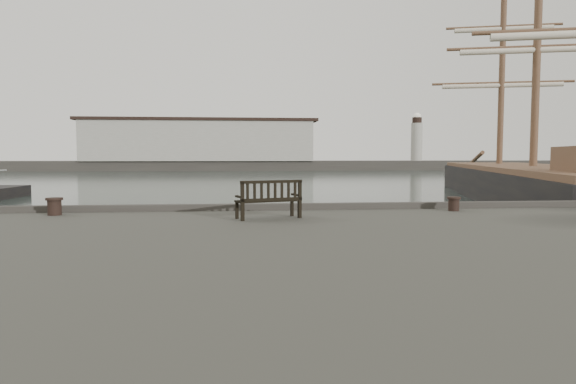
% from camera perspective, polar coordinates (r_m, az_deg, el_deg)
% --- Properties ---
extents(ground, '(400.00, 400.00, 0.00)m').
position_cam_1_polar(ground, '(15.20, -4.67, -7.82)').
color(ground, black).
rests_on(ground, ground).
extents(breakwater, '(140.00, 9.50, 12.20)m').
position_cam_1_polar(breakwater, '(106.97, -7.98, 4.68)').
color(breakwater, '#383530').
rests_on(breakwater, ground).
extents(bench, '(1.71, 1.02, 0.93)m').
position_cam_1_polar(bench, '(12.79, -2.16, -1.64)').
color(bench, black).
rests_on(bench, quay).
extents(bollard_left, '(0.55, 0.55, 0.46)m').
position_cam_1_polar(bollard_left, '(14.84, -24.52, -1.47)').
color(bollard_left, black).
rests_on(bollard_left, quay).
extents(bollard_right, '(0.40, 0.40, 0.40)m').
position_cam_1_polar(bollard_right, '(15.29, 17.94, -1.26)').
color(bollard_right, black).
rests_on(bollard_right, quay).
extents(tall_ship_main, '(16.62, 36.14, 26.67)m').
position_cam_1_polar(tall_ship_main, '(37.83, 25.50, -0.01)').
color(tall_ship_main, black).
rests_on(tall_ship_main, ground).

